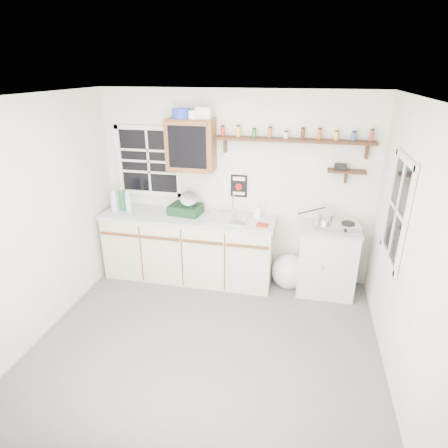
# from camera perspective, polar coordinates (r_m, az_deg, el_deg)

# --- Properties ---
(room) EXTENTS (3.64, 3.24, 2.54)m
(room) POSITION_cam_1_polar(r_m,az_deg,el_deg) (3.54, -2.98, -1.94)
(room) COLOR #565659
(room) RESTS_ON ground
(main_cabinet) EXTENTS (2.31, 0.63, 0.92)m
(main_cabinet) POSITION_cam_1_polar(r_m,az_deg,el_deg) (5.16, -5.39, -3.44)
(main_cabinet) COLOR beige
(main_cabinet) RESTS_ON floor
(right_cabinet) EXTENTS (0.73, 0.57, 0.91)m
(right_cabinet) POSITION_cam_1_polar(r_m,az_deg,el_deg) (4.99, 15.35, -5.20)
(right_cabinet) COLOR #BBBBB4
(right_cabinet) RESTS_ON floor
(sink) EXTENTS (0.52, 0.44, 0.29)m
(sink) POSITION_cam_1_polar(r_m,az_deg,el_deg) (4.84, 0.50, 0.98)
(sink) COLOR silver
(sink) RESTS_ON main_cabinet
(upper_cabinet) EXTENTS (0.60, 0.32, 0.65)m
(upper_cabinet) POSITION_cam_1_polar(r_m,az_deg,el_deg) (4.84, -5.08, 11.92)
(upper_cabinet) COLOR brown
(upper_cabinet) RESTS_ON wall_back
(upper_cabinet_clutter) EXTENTS (0.49, 0.24, 0.14)m
(upper_cabinet_clutter) POSITION_cam_1_polar(r_m,az_deg,el_deg) (4.78, -5.15, 16.44)
(upper_cabinet_clutter) COLOR #1B34B3
(upper_cabinet_clutter) RESTS_ON upper_cabinet
(spice_shelf) EXTENTS (1.91, 0.18, 0.35)m
(spice_shelf) POSITION_cam_1_polar(r_m,az_deg,el_deg) (4.69, 10.65, 12.56)
(spice_shelf) COLOR black
(spice_shelf) RESTS_ON wall_back
(secondary_shelf) EXTENTS (0.45, 0.16, 0.24)m
(secondary_shelf) POSITION_cam_1_polar(r_m,az_deg,el_deg) (4.79, 17.92, 7.76)
(secondary_shelf) COLOR black
(secondary_shelf) RESTS_ON wall_back
(warning_sign) EXTENTS (0.22, 0.02, 0.30)m
(warning_sign) POSITION_cam_1_polar(r_m,az_deg,el_deg) (4.97, 2.29, 5.81)
(warning_sign) COLOR black
(warning_sign) RESTS_ON wall_back
(window_back) EXTENTS (0.93, 0.03, 0.98)m
(window_back) POSITION_cam_1_polar(r_m,az_deg,el_deg) (5.25, -11.41, 9.35)
(window_back) COLOR black
(window_back) RESTS_ON wall_back
(window_right) EXTENTS (0.03, 0.78, 1.08)m
(window_right) POSITION_cam_1_polar(r_m,az_deg,el_deg) (3.98, 24.93, 1.84)
(window_right) COLOR black
(window_right) RESTS_ON wall_back
(water_bottles) EXTENTS (0.28, 0.15, 0.32)m
(water_bottles) POSITION_cam_1_polar(r_m,az_deg,el_deg) (5.25, -15.41, 3.38)
(water_bottles) COLOR silver
(water_bottles) RESTS_ON main_cabinet
(dish_rack) EXTENTS (0.45, 0.36, 0.31)m
(dish_rack) POSITION_cam_1_polar(r_m,az_deg,el_deg) (4.99, -5.69, 2.63)
(dish_rack) COLOR black
(dish_rack) RESTS_ON main_cabinet
(soap_bottle) EXTENTS (0.08, 0.08, 0.18)m
(soap_bottle) POSITION_cam_1_polar(r_m,az_deg,el_deg) (4.87, 5.13, 1.98)
(soap_bottle) COLOR silver
(soap_bottle) RESTS_ON main_cabinet
(rag) EXTENTS (0.15, 0.13, 0.02)m
(rag) POSITION_cam_1_polar(r_m,az_deg,el_deg) (4.65, 5.86, -0.12)
(rag) COLOR maroon
(rag) RESTS_ON main_cabinet
(hotplate) EXTENTS (0.58, 0.36, 0.08)m
(hotplate) POSITION_cam_1_polar(r_m,az_deg,el_deg) (4.78, 16.73, -0.16)
(hotplate) COLOR silver
(hotplate) RESTS_ON right_cabinet
(saucepan) EXTENTS (0.43, 0.26, 0.19)m
(saucepan) POSITION_cam_1_polar(r_m,az_deg,el_deg) (4.73, 15.14, 0.98)
(saucepan) COLOR silver
(saucepan) RESTS_ON hotplate
(trash_bag) EXTENTS (0.44, 0.40, 0.50)m
(trash_bag) POSITION_cam_1_polar(r_m,az_deg,el_deg) (5.11, 9.87, -7.10)
(trash_bag) COLOR silver
(trash_bag) RESTS_ON floor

